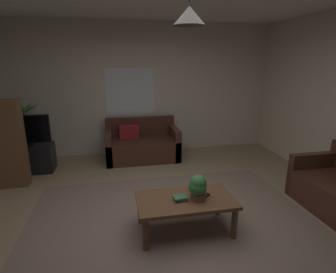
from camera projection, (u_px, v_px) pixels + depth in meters
The scene contains 15 objects.
floor at pixel (173, 224), 3.38m from camera, with size 5.56×5.78×0.02m, color #9E8466.
rug at pixel (176, 233), 3.19m from camera, with size 3.61×3.18×0.01m, color gray.
wall_back at pixel (143, 89), 5.76m from camera, with size 5.68×0.06×2.74m, color beige.
window_pane at pixel (130, 92), 5.69m from camera, with size 1.01×0.01×0.96m, color white.
couch_under_window at pixel (142, 146), 5.57m from camera, with size 1.45×0.82×0.82m.
coffee_table at pixel (186, 203), 3.15m from camera, with size 1.13×0.63×0.42m.
book_on_table_0 at pixel (181, 199), 3.10m from camera, with size 0.12×0.08×0.03m, color beige.
book_on_table_1 at pixel (180, 197), 3.09m from camera, with size 0.15×0.12×0.02m, color #387247.
remote_on_table_0 at pixel (205, 196), 3.17m from camera, with size 0.05×0.16×0.02m, color black.
potted_plant_on_table at pixel (198, 187), 3.08m from camera, with size 0.22×0.22×0.30m.
tv_stand at pixel (28, 159), 4.90m from camera, with size 0.90×0.44×0.50m, color black.
tv at pixel (23, 130), 4.74m from camera, with size 0.90×0.16×0.56m.
potted_palm_corner at pixel (23, 134), 5.22m from camera, with size 0.86×0.78×1.35m.
bookshelf_corner at pixel (0, 144), 4.19m from camera, with size 0.70×0.31×1.40m.
pendant_lamp at pixel (189, 16), 2.61m from camera, with size 0.32×0.32×0.45m.
Camera 1 is at (-0.65, -2.89, 1.96)m, focal length 28.88 mm.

